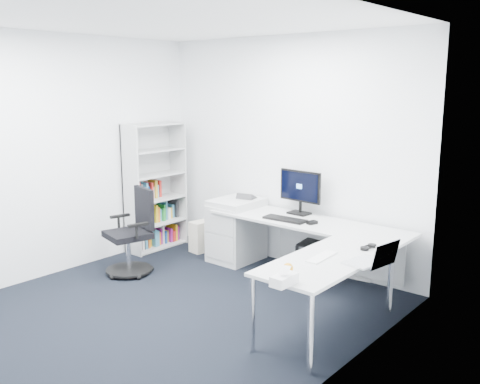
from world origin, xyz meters
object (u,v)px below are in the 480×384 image
Objects in this scene: l_desk at (290,258)px; task_chair at (128,232)px; monitor at (300,192)px; bookshelf at (155,187)px; laptop at (364,249)px.

l_desk is 1.87m from task_chair.
l_desk is 0.83m from monitor.
l_desk is 2.35× the size of task_chair.
monitor is (1.93, 0.48, 0.11)m from bookshelf.
monitor is (-0.24, 0.53, 0.60)m from l_desk.
task_chair is at bearing -165.11° from laptop.
monitor is at bearing 151.14° from laptop.
laptop is (1.37, -1.08, -0.14)m from monitor.
monitor reaches higher than task_chair.
bookshelf is at bearing 134.46° from task_chair.
bookshelf is 1.06m from task_chair.
laptop is (3.30, -0.61, -0.03)m from bookshelf.
bookshelf reaches higher than laptop.
laptop is at bearing 19.83° from task_chair.
task_chair is at bearing -133.89° from monitor.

